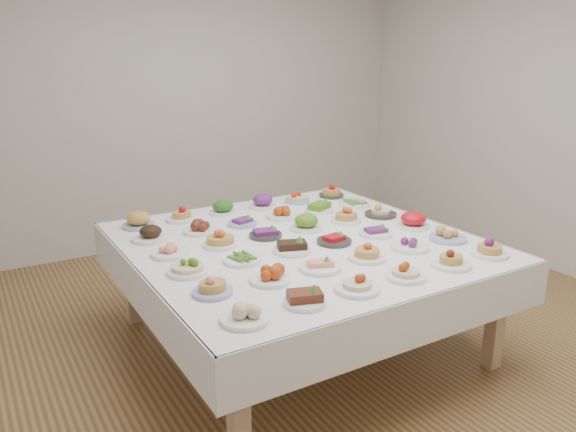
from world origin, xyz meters
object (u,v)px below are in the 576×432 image
display_table (300,250)px  dish_0 (245,311)px  dish_35 (331,191)px  dish_18 (170,250)px

display_table → dish_0: 1.19m
dish_0 → dish_35: dish_35 is taller
dish_18 → dish_35: 1.81m
display_table → dish_18: 0.85m
display_table → dish_18: size_ratio=9.38×
display_table → dish_35: (0.85, 0.84, 0.11)m
dish_35 → dish_0: bearing=-134.8°
dish_0 → dish_35: 2.38m
dish_35 → display_table: bearing=-135.2°
dish_0 → dish_18: 1.02m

